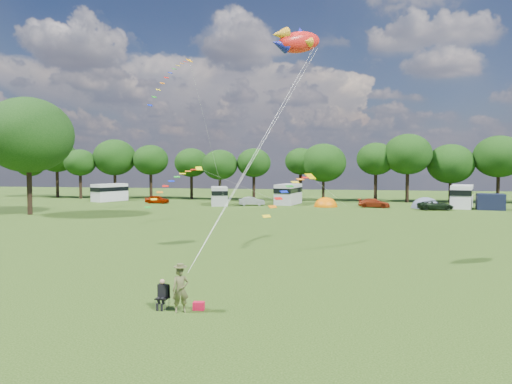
% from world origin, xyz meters
% --- Properties ---
extents(ground_plane, '(180.00, 180.00, 0.00)m').
position_xyz_m(ground_plane, '(0.00, 0.00, 0.00)').
color(ground_plane, black).
rests_on(ground_plane, ground).
extents(tree_line, '(102.98, 10.98, 10.27)m').
position_xyz_m(tree_line, '(5.30, 54.99, 6.35)').
color(tree_line, black).
rests_on(tree_line, ground).
extents(big_tree, '(10.00, 10.00, 13.28)m').
position_xyz_m(big_tree, '(-30.00, 28.00, 9.02)').
color(big_tree, black).
rests_on(big_tree, ground).
extents(car_a, '(3.60, 1.47, 1.19)m').
position_xyz_m(car_a, '(-21.92, 46.03, 0.60)').
color(car_a, '#911A00').
rests_on(car_a, ground).
extents(car_b, '(3.57, 1.93, 1.19)m').
position_xyz_m(car_b, '(-7.61, 45.11, 0.60)').
color(car_b, '#94969B').
rests_on(car_b, ground).
extents(car_c, '(4.22, 2.36, 1.19)m').
position_xyz_m(car_c, '(8.96, 44.84, 0.60)').
color(car_c, maroon).
rests_on(car_c, ground).
extents(car_d, '(4.63, 2.60, 1.20)m').
position_xyz_m(car_d, '(16.35, 42.52, 0.60)').
color(car_d, black).
rests_on(car_d, ground).
extents(campervan_a, '(4.40, 5.96, 2.69)m').
position_xyz_m(campervan_a, '(-30.87, 48.89, 1.45)').
color(campervan_a, silver).
rests_on(campervan_a, ground).
extents(campervan_b, '(3.62, 5.63, 2.56)m').
position_xyz_m(campervan_b, '(-12.24, 44.88, 1.37)').
color(campervan_b, '#B7B7B9').
rests_on(campervan_b, ground).
extents(campervan_c, '(3.53, 6.23, 2.88)m').
position_xyz_m(campervan_c, '(-2.90, 48.25, 1.55)').
color(campervan_c, '#B1B1B4').
rests_on(campervan_c, ground).
extents(campervan_d, '(4.05, 6.52, 2.97)m').
position_xyz_m(campervan_d, '(20.33, 46.75, 1.60)').
color(campervan_d, silver).
rests_on(campervan_d, ground).
extents(tent_orange, '(3.24, 3.55, 2.53)m').
position_xyz_m(tent_orange, '(2.59, 45.05, 0.02)').
color(tent_orange, '#EB6800').
rests_on(tent_orange, ground).
extents(tent_greyblue, '(3.79, 4.16, 2.82)m').
position_xyz_m(tent_greyblue, '(15.55, 45.18, 0.02)').
color(tent_greyblue, slate).
rests_on(tent_greyblue, ground).
extents(awning_navy, '(3.57, 3.06, 2.02)m').
position_xyz_m(awning_navy, '(23.22, 44.23, 1.01)').
color(awning_navy, black).
rests_on(awning_navy, ground).
extents(kite_flyer, '(0.76, 0.64, 1.77)m').
position_xyz_m(kite_flyer, '(-0.61, -4.55, 0.88)').
color(kite_flyer, brown).
rests_on(kite_flyer, ground).
extents(camp_chair, '(0.51, 0.51, 1.19)m').
position_xyz_m(camp_chair, '(-1.48, -4.18, 0.71)').
color(camp_chair, '#99999E').
rests_on(camp_chair, ground).
extents(kite_bag, '(0.47, 0.34, 0.32)m').
position_xyz_m(kite_bag, '(-0.01, -4.10, 0.16)').
color(kite_bag, red).
rests_on(kite_bag, ground).
extents(fish_kite, '(3.10, 2.89, 1.80)m').
position_xyz_m(fish_kite, '(2.74, 5.36, 12.58)').
color(fish_kite, red).
rests_on(fish_kite, ground).
extents(streamer_kite_a, '(3.32, 5.69, 5.79)m').
position_xyz_m(streamer_kite_a, '(-13.19, 29.38, 15.53)').
color(streamer_kite_a, '#F69300').
rests_on(streamer_kite_a, ground).
extents(streamer_kite_b, '(4.34, 4.63, 3.82)m').
position_xyz_m(streamer_kite_b, '(-10.32, 22.61, 4.24)').
color(streamer_kite_b, '#D4D707').
rests_on(streamer_kite_b, ground).
extents(streamer_kite_c, '(3.25, 5.07, 2.84)m').
position_xyz_m(streamer_kite_c, '(1.92, 12.01, 4.11)').
color(streamer_kite_c, '#D4AA00').
rests_on(streamer_kite_c, ground).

